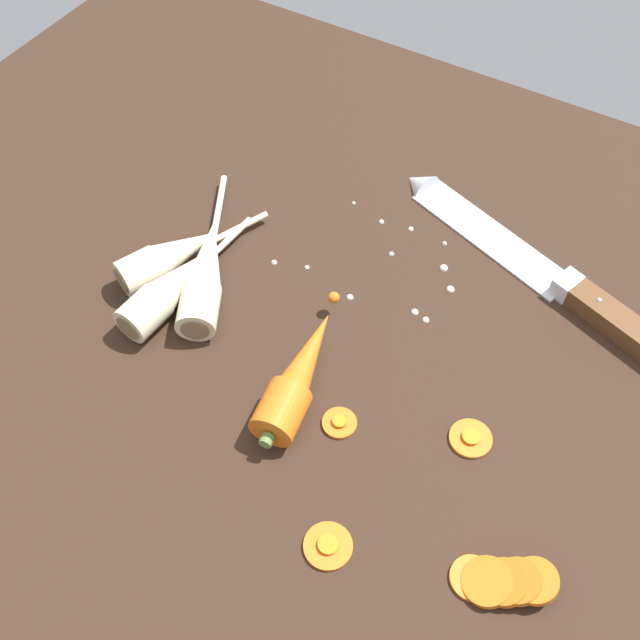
{
  "coord_description": "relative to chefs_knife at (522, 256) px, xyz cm",
  "views": [
    {
      "loc": [
        22.15,
        -39.63,
        60.6
      ],
      "look_at": [
        0.0,
        -2.0,
        1.5
      ],
      "focal_mm": 42.0,
      "sensor_mm": 36.0,
      "label": 1
    }
  ],
  "objects": [
    {
      "name": "carrot_slice_stray_far",
      "position": [
        4.02,
        -22.46,
        -0.29
      ],
      "size": [
        3.91,
        3.91,
        0.7
      ],
      "color": "orange",
      "rests_on": "ground_plane"
    },
    {
      "name": "parsnip_front",
      "position": [
        -31.31,
        -19.81,
        1.33
      ],
      "size": [
        9.19,
        17.04,
        4.0
      ],
      "color": "beige",
      "rests_on": "ground_plane"
    },
    {
      "name": "carrot_slice_stray_near",
      "position": [
        -6.93,
        -27.08,
        -0.29
      ],
      "size": [
        3.21,
        3.21,
        0.7
      ],
      "color": "orange",
      "rests_on": "ground_plane"
    },
    {
      "name": "chefs_knife",
      "position": [
        0.0,
        0.0,
        0.0
      ],
      "size": [
        33.95,
        14.32,
        4.18
      ],
      "color": "silver",
      "rests_on": "ground_plane"
    },
    {
      "name": "ground_plane",
      "position": [
        -13.9,
        -16.74,
        -2.65
      ],
      "size": [
        120.0,
        90.0,
        4.0
      ],
      "primitive_type": "cube",
      "color": "#332116"
    },
    {
      "name": "carrot_slice_stray_mid",
      "position": [
        -2.1,
        -37.48,
        -0.29
      ],
      "size": [
        4.11,
        4.11,
        0.7
      ],
      "color": "orange",
      "rests_on": "ground_plane"
    },
    {
      "name": "carrot_slice_stack",
      "position": [
        11.34,
        -33.09,
        0.18
      ],
      "size": [
        8.1,
        5.67,
        2.73
      ],
      "color": "orange",
      "rests_on": "ground_plane"
    },
    {
      "name": "mince_crumbs",
      "position": [
        -9.74,
        -8.37,
        -0.28
      ],
      "size": [
        18.53,
        12.77,
        0.9
      ],
      "color": "silver",
      "rests_on": "ground_plane"
    },
    {
      "name": "whole_carrot",
      "position": [
        -12.14,
        -25.69,
        1.45
      ],
      "size": [
        6.16,
        17.82,
        4.2
      ],
      "color": "orange",
      "rests_on": "ground_plane"
    },
    {
      "name": "parsnip_mid_right",
      "position": [
        -26.9,
        -19.82,
        1.33
      ],
      "size": [
        12.51,
        20.83,
        4.0
      ],
      "color": "beige",
      "rests_on": "ground_plane"
    },
    {
      "name": "parsnip_mid_left",
      "position": [
        -28.73,
        -23.27,
        1.33
      ],
      "size": [
        4.9,
        19.05,
        4.0
      ],
      "color": "beige",
      "rests_on": "ground_plane"
    }
  ]
}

